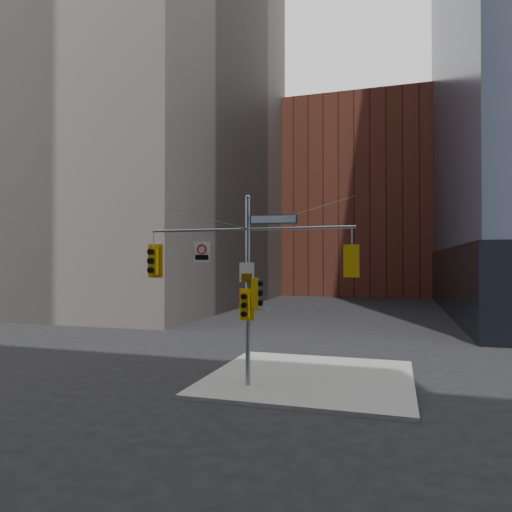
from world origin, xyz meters
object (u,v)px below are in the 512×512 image
Objects in this scene: traffic_light_east_arm at (352,261)px; street_sign_blade at (273,219)px; regulatory_sign_arm at (202,251)px; traffic_light_west_arm at (153,261)px; traffic_light_pole_side at (256,293)px; traffic_light_pole_front at (246,305)px; signal_assembly at (248,271)px.

street_sign_blade is at bearing 3.26° from traffic_light_east_arm.
traffic_light_east_arm is 0.65× the size of street_sign_blade.
traffic_light_east_arm is at bearing -5.82° from regulatory_sign_arm.
traffic_light_pole_side is (4.33, 0.00, -1.20)m from traffic_light_west_arm.
traffic_light_east_arm is at bearing -101.72° from traffic_light_pole_side.
regulatory_sign_arm is at bearing -0.76° from traffic_light_west_arm.
traffic_light_east_arm is 3.73m from traffic_light_pole_side.
traffic_light_east_arm reaches higher than traffic_light_pole_side.
traffic_light_east_arm is at bearing 0.06° from traffic_light_west_arm.
traffic_light_pole_side reaches higher than traffic_light_pole_front.
traffic_light_west_arm is 5.24m from street_sign_blade.
traffic_light_east_arm is at bearing -4.96° from street_sign_blade.
traffic_light_east_arm is at bearing 4.86° from traffic_light_pole_front.
traffic_light_pole_front is 2.75m from regulatory_sign_arm.
regulatory_sign_arm is (-2.87, -0.02, -1.17)m from street_sign_blade.
regulatory_sign_arm is (-1.87, -0.02, 0.76)m from signal_assembly.
traffic_light_east_arm reaches higher than traffic_light_pole_front.
traffic_light_west_arm is 4.34m from traffic_light_pole_front.
signal_assembly is at bearing 175.26° from street_sign_blade.
traffic_light_west_arm is 1.14× the size of traffic_light_pole_front.
traffic_light_west_arm is 1.23× the size of traffic_light_pole_side.
signal_assembly is at bearing -0.05° from traffic_light_west_arm.
signal_assembly is 1.28m from traffic_light_pole_front.
regulatory_sign_arm is at bearing 175.54° from street_sign_blade.
street_sign_blade is at bearing 0.18° from signal_assembly.
traffic_light_pole_side is 2.70m from regulatory_sign_arm.
traffic_light_pole_side is at bearing 2.87° from signal_assembly.
traffic_light_pole_side is at bearing 0.18° from traffic_light_west_arm.
traffic_light_east_arm is 3.26m from street_sign_blade.
traffic_light_east_arm is at bearing 0.02° from signal_assembly.
street_sign_blade is at bearing 16.02° from traffic_light_pole_front.
signal_assembly reaches higher than traffic_light_pole_front.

